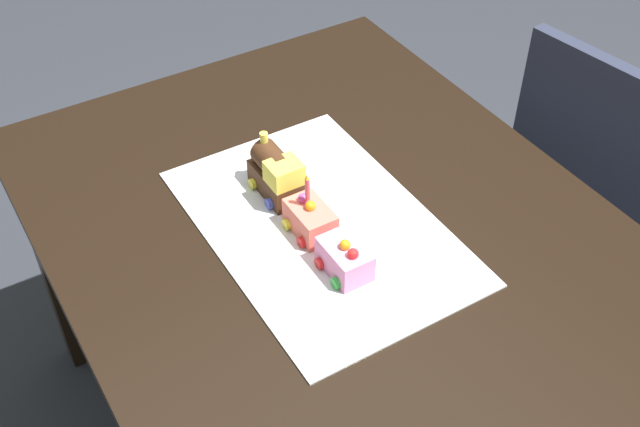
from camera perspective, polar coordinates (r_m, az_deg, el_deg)
name	(u,v)px	position (r m, az deg, el deg)	size (l,w,h in m)	color
dining_table	(347,284)	(1.54, 1.98, -5.05)	(1.40, 1.00, 0.74)	black
chair	(601,177)	(2.15, 19.51, 2.48)	(0.45, 0.45, 0.86)	#2D3347
cake_board	(320,226)	(1.50, 0.00, -0.90)	(0.60, 0.40, 0.00)	silver
cake_locomotive	(276,174)	(1.54, -3.16, 2.87)	(0.14, 0.08, 0.12)	#472816
cake_car_flatbed_coral	(310,219)	(1.47, -0.71, -0.42)	(0.10, 0.08, 0.07)	#F27260
cake_car_tanker_bubblegum	(345,259)	(1.39, 1.80, -3.26)	(0.10, 0.08, 0.07)	pink
birthday_candle	(307,187)	(1.42, -0.91, 1.91)	(0.01, 0.01, 0.06)	#F24C59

